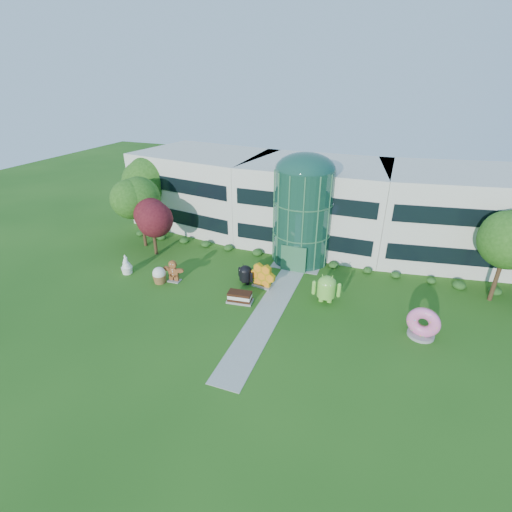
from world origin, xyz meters
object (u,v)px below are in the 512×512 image
at_px(donut, 424,322).
at_px(gingerbread, 173,271).
at_px(android_green, 326,287).
at_px(android_black, 246,273).

relative_size(donut, gingerbread, 1.06).
bearing_deg(donut, gingerbread, -168.88).
bearing_deg(donut, android_green, 176.97).
bearing_deg(gingerbread, donut, -3.49).
bearing_deg(android_black, donut, 14.05).
xyz_separation_m(android_black, gingerbread, (-6.72, -2.02, 0.01)).
distance_m(android_green, donut, 8.17).
relative_size(android_black, donut, 0.86).
bearing_deg(android_green, gingerbread, 177.39).
bearing_deg(android_green, donut, -24.60).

